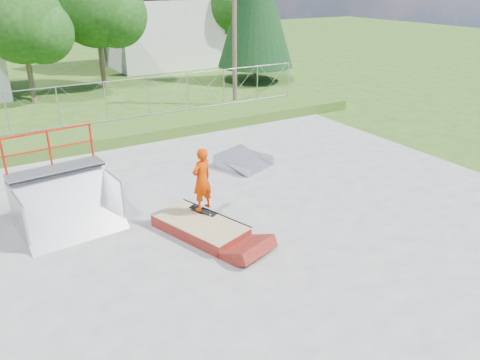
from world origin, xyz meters
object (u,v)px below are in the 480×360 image
object	(u,v)px
quarter_pipe	(65,186)
skater	(202,182)
grind_box	(200,227)
flat_bank_ramp	(245,161)

from	to	relation	value
quarter_pipe	skater	xyz separation A→B (m)	(3.24, -1.72, 0.04)
grind_box	skater	distance (m)	1.23
quarter_pipe	flat_bank_ramp	world-z (taller)	quarter_pipe
grind_box	skater	bearing A→B (deg)	34.88
flat_bank_ramp	skater	distance (m)	4.71
quarter_pipe	skater	distance (m)	3.67
quarter_pipe	flat_bank_ramp	bearing A→B (deg)	7.26
quarter_pipe	flat_bank_ramp	size ratio (longest dim) A/B	1.52
grind_box	quarter_pipe	xyz separation A→B (m)	(-2.95, 2.11, 1.09)
grind_box	quarter_pipe	size ratio (longest dim) A/B	1.13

